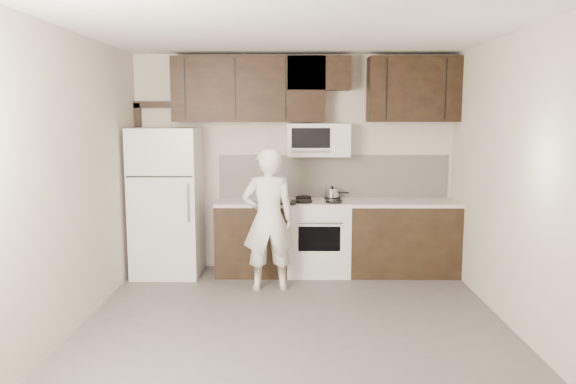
{
  "coord_description": "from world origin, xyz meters",
  "views": [
    {
      "loc": [
        -0.02,
        -4.86,
        1.96
      ],
      "look_at": [
        -0.07,
        0.9,
        1.16
      ],
      "focal_mm": 35.0,
      "sensor_mm": 36.0,
      "label": 1
    }
  ],
  "objects_px": {
    "microwave": "(318,140)",
    "stove": "(318,237)",
    "person": "(268,219)",
    "refrigerator": "(167,202)"
  },
  "relations": [
    {
      "from": "refrigerator",
      "to": "person",
      "type": "height_order",
      "value": "refrigerator"
    },
    {
      "from": "stove",
      "to": "microwave",
      "type": "xyz_separation_m",
      "value": [
        -0.0,
        0.12,
        1.19
      ]
    },
    {
      "from": "stove",
      "to": "refrigerator",
      "type": "height_order",
      "value": "refrigerator"
    },
    {
      "from": "refrigerator",
      "to": "person",
      "type": "relative_size",
      "value": 1.12
    },
    {
      "from": "microwave",
      "to": "stove",
      "type": "bearing_deg",
      "value": -89.9
    },
    {
      "from": "stove",
      "to": "refrigerator",
      "type": "distance_m",
      "value": 1.9
    },
    {
      "from": "microwave",
      "to": "person",
      "type": "distance_m",
      "value": 1.29
    },
    {
      "from": "stove",
      "to": "microwave",
      "type": "bearing_deg",
      "value": 90.1
    },
    {
      "from": "microwave",
      "to": "person",
      "type": "bearing_deg",
      "value": -126.95
    },
    {
      "from": "microwave",
      "to": "refrigerator",
      "type": "relative_size",
      "value": 0.42
    }
  ]
}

